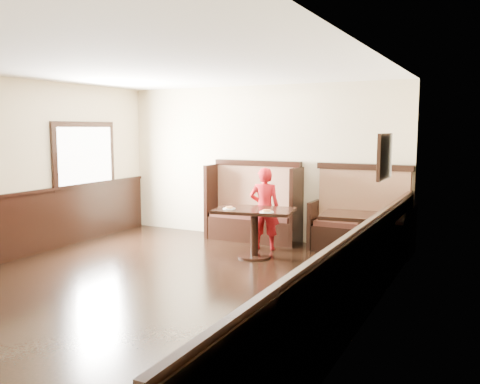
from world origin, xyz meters
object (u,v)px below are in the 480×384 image
Objects in this scene: booth_neighbor at (361,223)px; table_main at (254,220)px; table_neighbor at (362,228)px; child at (265,209)px; booth_main at (254,211)px.

booth_neighbor is 1.81m from table_main.
table_neighbor is 0.88× the size of child.
booth_main is 1.95m from booth_neighbor.
table_neighbor is at bearing 148.81° from child.
booth_neighbor is 1.35× the size of table_neighbor.
table_neighbor is 1.82m from child.
booth_main is 1.26× the size of child.
booth_neighbor is at bearing -175.18° from child.
child is (0.47, -0.58, 0.17)m from booth_main.
booth_main reaches higher than child.
booth_neighbor is at bearing 28.42° from table_main.
child is at bearing -51.16° from booth_main.
table_main is at bearing -64.49° from booth_main.
booth_main is 1.44× the size of table_neighbor.
booth_neighbor is 1.08m from table_neighbor.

